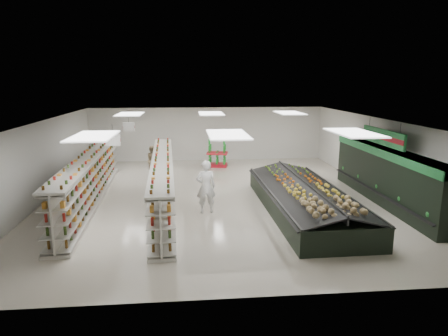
{
  "coord_description": "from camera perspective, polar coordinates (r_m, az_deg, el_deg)",
  "views": [
    {
      "loc": [
        -1.26,
        -16.03,
        4.76
      ],
      "look_at": [
        0.29,
        0.23,
        1.18
      ],
      "focal_mm": 32.0,
      "sensor_mm": 36.0,
      "label": 1
    }
  ],
  "objects": [
    {
      "name": "produce_island",
      "position": [
        15.05,
        11.41,
        -4.22
      ],
      "size": [
        2.94,
        7.85,
        1.17
      ],
      "rotation": [
        0.0,
        0.0,
        0.01
      ],
      "color": "black",
      "rests_on": "floor"
    },
    {
      "name": "shopper_main",
      "position": [
        14.54,
        -2.61,
        -2.71
      ],
      "size": [
        0.76,
        0.53,
        1.97
      ],
      "primitive_type": "imported",
      "rotation": [
        0.0,
        0.0,
        3.23
      ],
      "color": "white",
      "rests_on": "floor"
    },
    {
      "name": "soda_endcap",
      "position": [
        22.48,
        -0.97,
        1.97
      ],
      "size": [
        1.27,
        0.98,
        1.46
      ],
      "rotation": [
        0.0,
        0.0,
        -0.19
      ],
      "color": "maroon",
      "rests_on": "floor"
    },
    {
      "name": "shopper_background",
      "position": [
        20.9,
        -10.11,
        1.12
      ],
      "size": [
        0.48,
        0.75,
        1.51
      ],
      "primitive_type": "imported",
      "rotation": [
        0.0,
        0.0,
        1.61
      ],
      "color": "#A27F63",
      "rests_on": "floor"
    },
    {
      "name": "wall_right",
      "position": [
        18.31,
        21.48,
        1.55
      ],
      "size": [
        0.02,
        16.0,
        3.2
      ],
      "primitive_type": "cube",
      "color": "silver",
      "rests_on": "floor"
    },
    {
      "name": "wall_left",
      "position": [
        17.32,
        -24.7,
        0.7
      ],
      "size": [
        0.02,
        16.0,
        3.2
      ],
      "primitive_type": "cube",
      "color": "silver",
      "rests_on": "floor"
    },
    {
      "name": "produce_wall_case",
      "position": [
        16.86,
        22.22,
        -0.63
      ],
      "size": [
        0.93,
        8.0,
        2.2
      ],
      "color": "black",
      "rests_on": "floor"
    },
    {
      "name": "ceiling",
      "position": [
        16.16,
        -0.96,
        6.81
      ],
      "size": [
        14.0,
        16.0,
        0.02
      ],
      "primitive_type": "cube",
      "color": "white",
      "rests_on": "wall_back"
    },
    {
      "name": "aisle_sign_near",
      "position": [
        14.4,
        -15.59,
        3.88
      ],
      "size": [
        0.52,
        0.06,
        0.75
      ],
      "color": "white",
      "rests_on": "ceiling"
    },
    {
      "name": "hortifruti_banner",
      "position": [
        16.49,
        21.74,
        4.13
      ],
      "size": [
        0.12,
        3.2,
        0.95
      ],
      "color": "#217B39",
      "rests_on": "ceiling"
    },
    {
      "name": "wall_front",
      "position": [
        8.72,
        3.26,
        -8.91
      ],
      "size": [
        14.0,
        0.02,
        3.2
      ],
      "primitive_type": "cube",
      "color": "silver",
      "rests_on": "floor"
    },
    {
      "name": "gondola_left",
      "position": [
        16.78,
        -18.61,
        -1.73
      ],
      "size": [
        1.3,
        10.88,
        1.88
      ],
      "rotation": [
        0.0,
        0.0,
        0.04
      ],
      "color": "beige",
      "rests_on": "floor"
    },
    {
      "name": "aisle_sign_far",
      "position": [
        18.32,
        -13.45,
        5.73
      ],
      "size": [
        0.52,
        0.06,
        0.75
      ],
      "color": "white",
      "rests_on": "ceiling"
    },
    {
      "name": "gondola_center",
      "position": [
        15.77,
        -8.73,
        -2.19
      ],
      "size": [
        1.26,
        10.56,
        1.83
      ],
      "rotation": [
        0.0,
        0.0,
        0.04
      ],
      "color": "beige",
      "rests_on": "floor"
    },
    {
      "name": "floor",
      "position": [
        16.77,
        -0.92,
        -4.13
      ],
      "size": [
        16.0,
        16.0,
        0.0
      ],
      "primitive_type": "plane",
      "color": "beige",
      "rests_on": "ground"
    },
    {
      "name": "wall_back",
      "position": [
        24.27,
        -2.43,
        4.87
      ],
      "size": [
        14.0,
        0.02,
        3.2
      ],
      "primitive_type": "cube",
      "color": "silver",
      "rests_on": "floor"
    }
  ]
}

